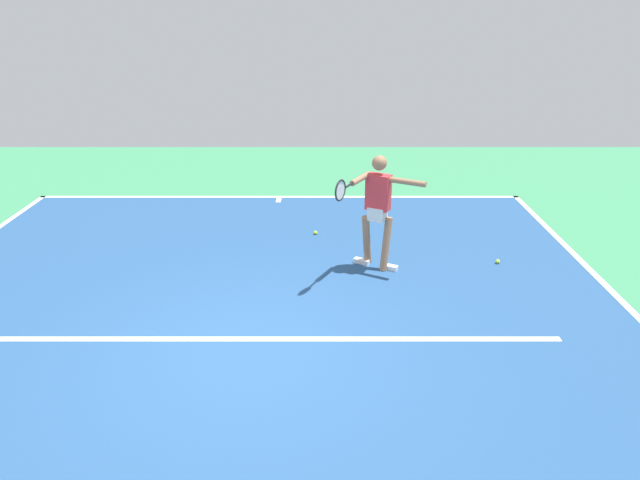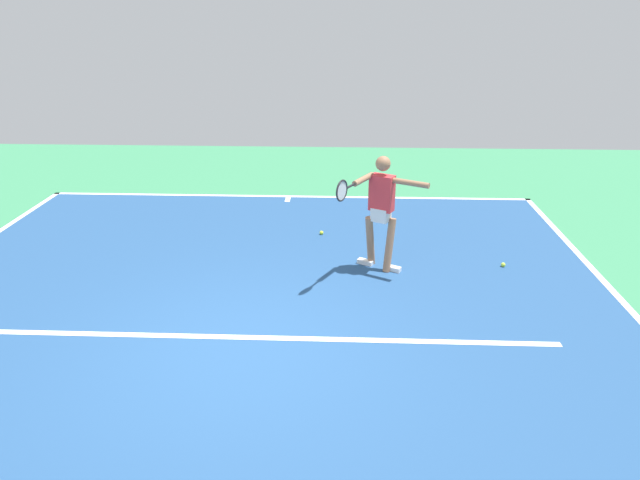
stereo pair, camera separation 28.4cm
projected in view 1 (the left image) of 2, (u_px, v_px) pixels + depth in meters
ground_plane at (247, 351)px, 6.58m from camera, size 20.29×20.29×0.00m
court_surface at (247, 351)px, 6.58m from camera, size 9.81×11.47×0.00m
court_line_baseline_near at (279, 197)px, 11.84m from camera, size 9.81×0.10×0.01m
court_line_service at (249, 339)px, 6.82m from camera, size 7.36×0.10×0.01m
court_line_centre_mark at (279, 200)px, 11.66m from camera, size 0.10×0.30×0.01m
tennis_player at (377, 205)px, 8.31m from camera, size 1.28×1.04×1.72m
tennis_ball_far_corner at (316, 233)px, 9.90m from camera, size 0.07×0.07×0.07m
tennis_ball_near_service_line at (498, 262)px, 8.79m from camera, size 0.07×0.07×0.07m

